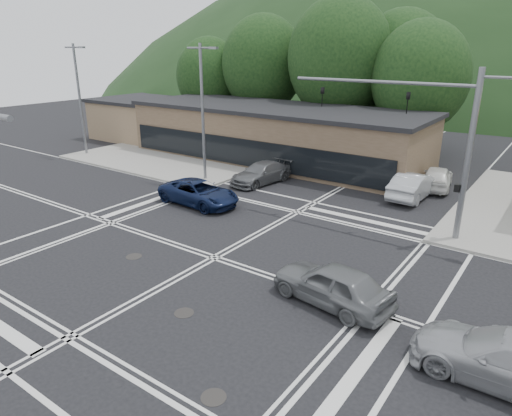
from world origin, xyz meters
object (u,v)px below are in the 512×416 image
Objects in this scene: car_silver_east at (511,360)px; car_northbound at (261,173)px; car_queue_b at (437,177)px; car_grey_center at (332,284)px; car_blue_west at (199,193)px; car_queue_a at (413,185)px.

car_silver_east is 20.61m from car_northbound.
car_silver_east reaches higher than car_queue_b.
car_grey_center is at bearing 83.23° from car_queue_b.
car_grey_center is (11.34, -5.39, 0.07)m from car_blue_west.
car_queue_b is (10.52, 11.37, 0.04)m from car_blue_west.
car_queue_a is at bearing -46.85° from car_blue_west.
car_queue_a is at bearing 67.69° from car_queue_b.
car_queue_b is at bearing -159.97° from car_silver_east.
car_silver_east is at bearing -107.80° from car_blue_west.
car_queue_a reaches higher than car_blue_west.
car_blue_west is 15.49m from car_queue_b.
car_grey_center is 15.54m from car_northbound.
car_queue_a is 2.94m from car_queue_b.
car_queue_a is at bearing 25.15° from car_northbound.
car_northbound is (-9.39, -2.78, -0.11)m from car_queue_a.
car_queue_b is at bearing -40.36° from car_blue_west.
car_silver_east is (17.20, -6.33, 0.06)m from car_blue_west.
car_silver_east is at bearing 89.14° from car_grey_center.
car_grey_center reaches higher than car_queue_b.
car_northbound is (-16.72, 12.05, -0.07)m from car_silver_east.
car_northbound is (-10.86, 11.11, -0.08)m from car_grey_center.
car_grey_center is 5.94m from car_silver_east.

